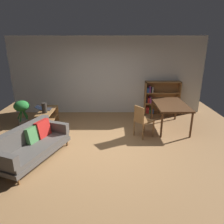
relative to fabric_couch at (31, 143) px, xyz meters
name	(u,v)px	position (x,y,z in m)	size (l,w,h in m)	color
ground_plane	(106,146)	(1.64, 0.53, -0.36)	(8.16, 8.16, 0.00)	#A87A4C
back_wall_panel	(107,76)	(1.64, 3.23, 0.99)	(6.80, 0.10, 2.70)	silver
fabric_couch	(31,143)	(0.00, 0.00, 0.00)	(1.35, 1.93, 0.74)	brown
media_console	(48,119)	(-0.12, 1.67, -0.07)	(0.39, 1.09, 0.58)	olive
open_laptop	(44,109)	(-0.21, 1.74, 0.25)	(0.46, 0.30, 0.11)	#333338
desk_speaker	(44,108)	(-0.11, 1.44, 0.37)	(0.14, 0.14, 0.29)	#2D2823
potted_floor_plant	(22,110)	(-0.97, 1.93, 0.16)	(0.46, 0.49, 0.80)	#9E9389
dining_table	(170,106)	(3.55, 1.73, 0.33)	(0.91, 1.49, 0.76)	#56351E
dining_chair_near	(142,120)	(2.62, 1.09, 0.14)	(0.57, 0.57, 0.89)	olive
bookshelf	(159,98)	(3.53, 3.06, 0.21)	(1.25, 0.29, 1.19)	olive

